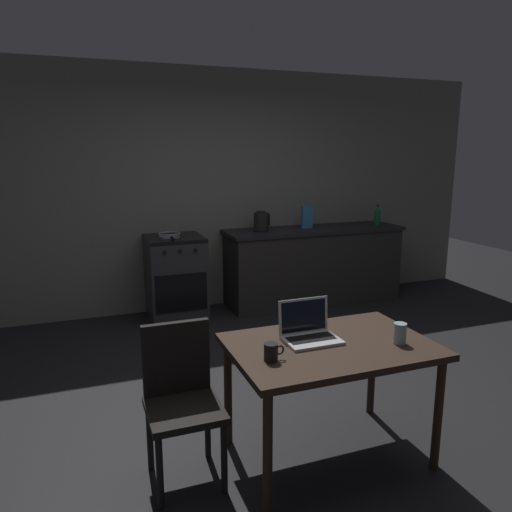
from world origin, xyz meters
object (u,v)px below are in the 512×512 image
at_px(chair, 181,392).
at_px(cereal_box, 307,217).
at_px(dining_table, 330,356).
at_px(bottle, 377,215).
at_px(coffee_mug, 271,352).
at_px(stove_oven, 176,277).
at_px(electric_kettle, 261,222).
at_px(frying_pan, 170,235).
at_px(drinking_glass, 400,333).
at_px(laptop, 309,332).

bearing_deg(chair, cereal_box, 65.65).
height_order(dining_table, bottle, bottle).
bearing_deg(chair, coffee_mug, -14.77).
xyz_separation_m(stove_oven, coffee_mug, (-0.06, -2.90, 0.31)).
distance_m(bottle, cereal_box, 0.94).
relative_size(electric_kettle, frying_pan, 0.57).
distance_m(bottle, coffee_mug, 3.86).
relative_size(electric_kettle, cereal_box, 0.90).
relative_size(electric_kettle, drinking_glass, 1.91).
xyz_separation_m(dining_table, cereal_box, (1.24, 2.83, 0.40)).
bearing_deg(coffee_mug, drinking_glass, -3.09).
height_order(stove_oven, frying_pan, frying_pan).
distance_m(coffee_mug, drinking_glass, 0.78).
bearing_deg(bottle, cereal_box, 175.72).
xyz_separation_m(electric_kettle, cereal_box, (0.59, 0.02, 0.02)).
relative_size(laptop, cereal_box, 1.24).
bearing_deg(stove_oven, coffee_mug, -91.18).
distance_m(electric_kettle, cereal_box, 0.59).
bearing_deg(drinking_glass, stove_oven, 103.75).
height_order(stove_oven, laptop, laptop).
xyz_separation_m(chair, laptop, (0.76, -0.05, 0.27)).
bearing_deg(cereal_box, laptop, -116.01).
distance_m(electric_kettle, bottle, 1.53).
distance_m(dining_table, coffee_mug, 0.44).
distance_m(stove_oven, laptop, 2.74).
relative_size(laptop, coffee_mug, 2.80).
relative_size(chair, frying_pan, 2.12).
relative_size(bottle, drinking_glass, 2.06).
distance_m(stove_oven, dining_table, 2.83).
distance_m(dining_table, drinking_glass, 0.42).
bearing_deg(laptop, drinking_glass, -40.92).
height_order(stove_oven, bottle, bottle).
bearing_deg(cereal_box, chair, -127.91).
bearing_deg(bottle, frying_pan, 179.54).
height_order(chair, bottle, bottle).
bearing_deg(bottle, laptop, -130.45).
xyz_separation_m(stove_oven, laptop, (0.26, -2.71, 0.31)).
height_order(laptop, drinking_glass, laptop).
height_order(dining_table, laptop, laptop).
bearing_deg(coffee_mug, frying_pan, 89.87).
bearing_deg(chair, bottle, 54.38).
relative_size(laptop, bottle, 1.28).
height_order(dining_table, frying_pan, frying_pan).
relative_size(dining_table, drinking_glass, 9.57).
distance_m(dining_table, laptop, 0.18).
bearing_deg(stove_oven, dining_table, -82.89).
distance_m(electric_kettle, frying_pan, 1.06).
distance_m(electric_kettle, coffee_mug, 3.10).
height_order(dining_table, chair, chair).
xyz_separation_m(stove_oven, dining_table, (0.35, -2.80, 0.19)).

